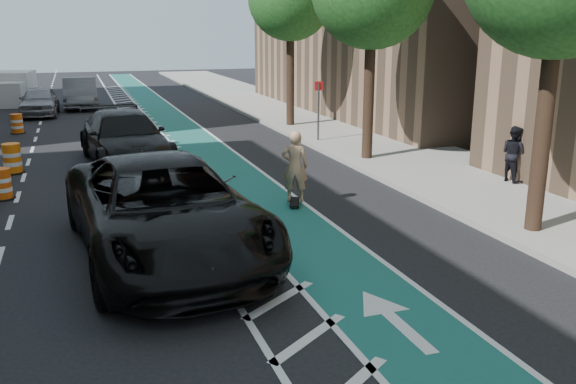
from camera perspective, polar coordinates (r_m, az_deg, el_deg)
name	(u,v)px	position (r m, az deg, el deg)	size (l,w,h in m)	color
ground	(177,281)	(11.43, -10.34, -8.18)	(120.00, 120.00, 0.00)	black
bike_lane	(217,161)	(21.37, -6.67, 2.88)	(2.00, 90.00, 0.01)	#19594F
buffer_strip	(174,164)	(21.11, -10.65, 2.57)	(1.40, 90.00, 0.01)	silver
sidewalk_right	(384,148)	(23.59, 8.95, 4.12)	(5.00, 90.00, 0.15)	gray
curb_right	(324,152)	(22.56, 3.43, 3.79)	(0.12, 90.00, 0.16)	gray
sign_post	(318,110)	(24.39, 2.87, 7.67)	(0.35, 0.08, 2.47)	#4C4C4C
skateboard	(295,202)	(15.86, 0.63, -0.94)	(0.55, 0.90, 0.12)	black
skateboarder	(295,166)	(15.63, 0.64, 2.41)	(0.68, 0.45, 1.86)	tan
suv_near	(164,209)	(12.37, -11.56, -1.59)	(3.27, 7.09, 1.97)	black
suv_far	(125,138)	(21.47, -15.02, 4.89)	(2.45, 6.04, 1.75)	black
car_silver	(39,101)	(35.25, -22.24, 7.89)	(1.82, 4.52, 1.54)	gray
car_grey	(80,93)	(37.95, -18.88, 8.77)	(1.82, 5.23, 1.72)	slate
pedestrian	(514,154)	(18.82, 20.37, 3.37)	(0.79, 0.62, 1.63)	black
box_truck	(13,89)	(41.36, -24.36, 8.73)	(2.64, 4.86, 1.93)	silver
barrel_a	(2,185)	(18.11, -25.19, 0.61)	(0.62, 0.62, 0.85)	#E8550C
barrel_b	(12,159)	(21.26, -24.39, 2.80)	(0.70, 0.70, 0.96)	orange
barrel_c	(17,124)	(29.48, -24.02, 5.81)	(0.63, 0.63, 0.86)	#E2560B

